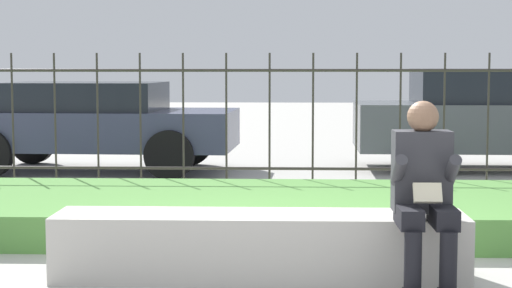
% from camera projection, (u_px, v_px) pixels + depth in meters
% --- Properties ---
extents(ground_plane, '(60.00, 60.00, 0.00)m').
position_uv_depth(ground_plane, '(293.00, 278.00, 6.00)').
color(ground_plane, '#B2AFA8').
extents(stone_bench, '(2.87, 0.56, 0.46)m').
position_uv_depth(stone_bench, '(260.00, 249.00, 6.00)').
color(stone_bench, beige).
rests_on(stone_bench, ground_plane).
extents(person_seated_reader, '(0.42, 0.73, 1.26)m').
position_uv_depth(person_seated_reader, '(424.00, 188.00, 5.60)').
color(person_seated_reader, black).
rests_on(person_seated_reader, ground_plane).
extents(grass_berm, '(9.86, 2.39, 0.30)m').
position_uv_depth(grass_berm, '(292.00, 212.00, 7.88)').
color(grass_berm, '#569342').
rests_on(grass_berm, ground_plane).
extents(iron_fence, '(7.86, 0.03, 1.64)m').
position_uv_depth(iron_fence, '(291.00, 122.00, 9.68)').
color(iron_fence, '#332D28').
rests_on(iron_fence, ground_plane).
extents(car_parked_left, '(4.03, 2.08, 1.27)m').
position_uv_depth(car_parked_left, '(93.00, 122.00, 12.17)').
color(car_parked_left, '#383D56').
rests_on(car_parked_left, ground_plane).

